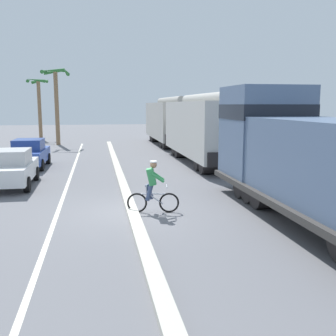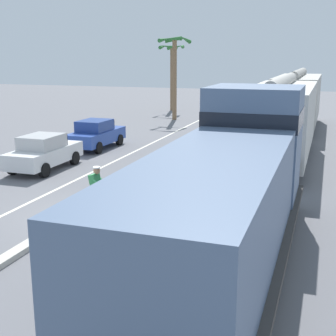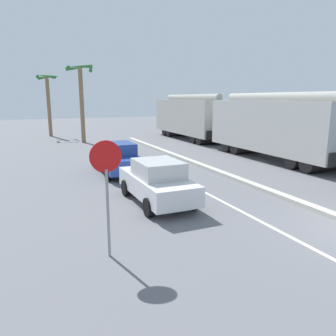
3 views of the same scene
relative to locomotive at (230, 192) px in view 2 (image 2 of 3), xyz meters
The scene contains 11 objects.
ground_plane 5.93m from the locomotive, 160.16° to the left, with size 120.00×120.00×0.00m, color slate.
median_curb 9.69m from the locomotive, 123.89° to the left, with size 0.36×36.00×0.16m, color beige.
lane_stripe 11.20m from the locomotive, 134.27° to the left, with size 0.14×36.00×0.01m, color silver.
locomotive is the anchor object (origin of this frame).
hopper_car_lead 12.16m from the locomotive, 90.00° to the left, with size 2.90×10.60×4.18m.
hopper_car_middle 23.76m from the locomotive, 90.00° to the left, with size 2.90×10.60×4.18m.
parked_car_white 12.22m from the locomotive, 145.44° to the left, with size 1.86×4.22×1.62m.
parked_car_blue 15.89m from the locomotive, 129.66° to the left, with size 1.89×4.23×1.62m.
cyclist 5.04m from the locomotive, 159.84° to the left, with size 1.70×0.53×1.71m.
palm_tree_near 33.96m from the locomotive, 110.89° to the left, with size 2.29×2.31×6.23m.
palm_tree_far 27.30m from the locomotive, 111.15° to the left, with size 2.37×2.30×6.72m.
Camera 2 is at (7.47, -13.01, 5.12)m, focal length 50.00 mm.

